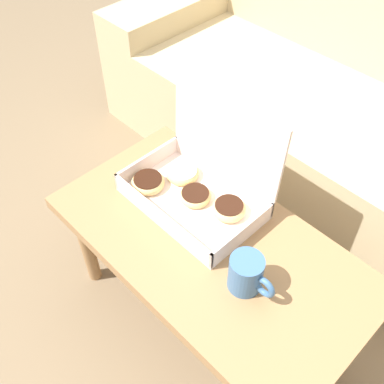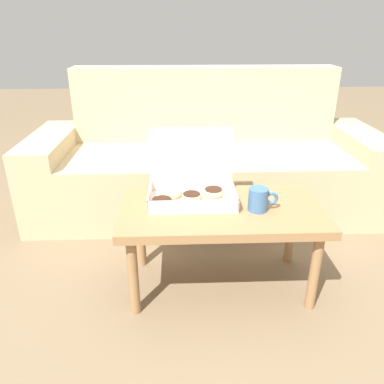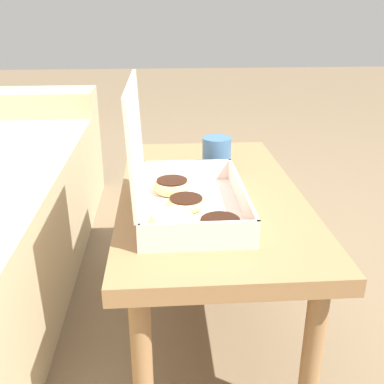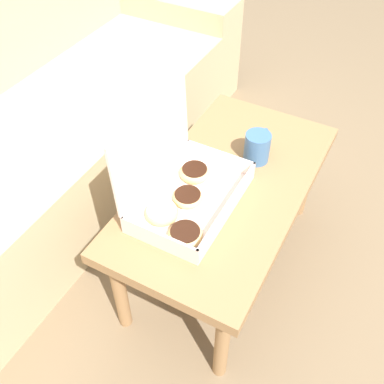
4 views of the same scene
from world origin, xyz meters
The scene contains 5 objects.
ground_plane centered at (0.00, 0.00, 0.00)m, with size 12.00×12.00×0.00m, color #756047.
couch centered at (0.00, 0.80, 0.30)m, with size 2.25×0.79×0.91m.
coffee_table centered at (0.00, -0.09, 0.37)m, with size 0.90×0.48×0.42m.
pastry_box centered at (-0.15, 0.00, 0.48)m, with size 0.39×0.26×0.31m.
coffee_mug centered at (0.16, -0.12, 0.47)m, with size 0.13×0.09×0.10m.
Camera 2 is at (-0.19, -1.58, 1.17)m, focal length 35.00 mm.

